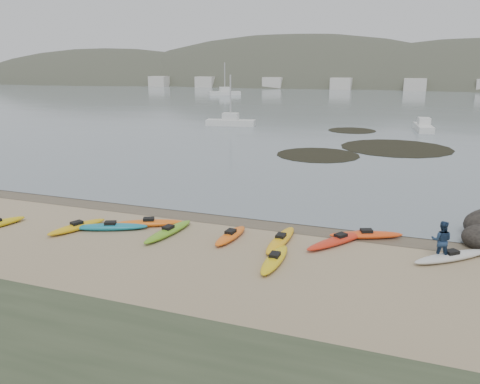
% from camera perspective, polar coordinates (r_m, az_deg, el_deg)
% --- Properties ---
extents(ground, '(600.00, 600.00, 0.00)m').
position_cam_1_polar(ground, '(25.88, 0.00, -3.21)').
color(ground, tan).
rests_on(ground, ground).
extents(wet_sand, '(60.00, 60.00, 0.00)m').
position_cam_1_polar(wet_sand, '(25.61, -0.23, -3.40)').
color(wet_sand, brown).
rests_on(wet_sand, ground).
extents(water, '(1200.00, 1200.00, 0.00)m').
position_cam_1_polar(water, '(323.29, 19.03, 12.94)').
color(water, slate).
rests_on(water, ground).
extents(kayaks, '(24.58, 7.61, 0.34)m').
position_cam_1_polar(kayaks, '(22.82, -2.11, -5.34)').
color(kayaks, yellow).
rests_on(kayaks, ground).
extents(person_east, '(0.91, 0.74, 1.76)m').
position_cam_1_polar(person_east, '(22.01, 23.35, -5.45)').
color(person_east, navy).
rests_on(person_east, ground).
extents(kelp_mats, '(16.13, 25.27, 0.04)m').
position_cam_1_polar(kelp_mats, '(50.68, 15.28, 5.41)').
color(kelp_mats, black).
rests_on(kelp_mats, water).
extents(moored_boats, '(101.44, 85.36, 1.23)m').
position_cam_1_polar(moored_boats, '(106.38, 20.51, 10.15)').
color(moored_boats, silver).
rests_on(moored_boats, ground).
extents(far_town, '(199.00, 5.00, 4.00)m').
position_cam_1_polar(far_town, '(168.21, 19.65, 12.23)').
color(far_town, beige).
rests_on(far_town, ground).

